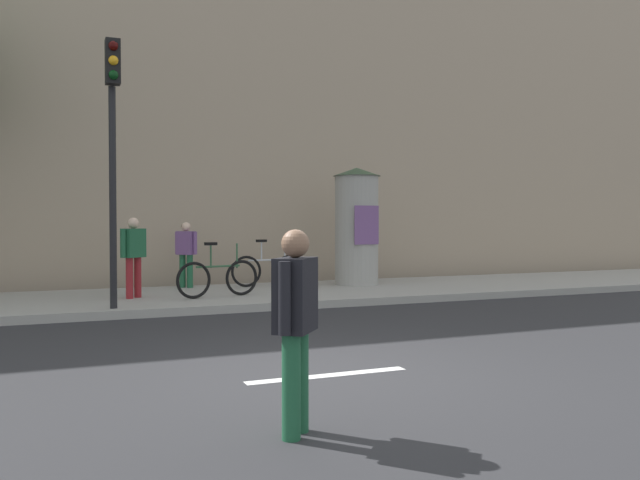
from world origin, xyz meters
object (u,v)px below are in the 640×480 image
pedestrian_near_pole (186,250)px  bicycle_upright (268,269)px  poster_column (357,225)px  pedestrian_tallest (295,317)px  pedestrian_in_dark_shirt (133,251)px  bicycle_leaning (218,277)px  traffic_light (113,130)px

pedestrian_near_pole → bicycle_upright: bearing=-12.2°
poster_column → pedestrian_tallest: bearing=-118.6°
pedestrian_in_dark_shirt → pedestrian_near_pole: (1.35, 1.68, -0.07)m
pedestrian_tallest → pedestrian_in_dark_shirt: size_ratio=0.99×
pedestrian_near_pole → bicycle_upright: 1.92m
pedestrian_tallest → bicycle_leaning: size_ratio=0.90×
poster_column → bicycle_leaning: poster_column is taller
pedestrian_in_dark_shirt → pedestrian_near_pole: bearing=51.1°
pedestrian_tallest → poster_column: bearing=61.4°
pedestrian_in_dark_shirt → bicycle_leaning: bearing=-16.8°
poster_column → pedestrian_tallest: size_ratio=1.79×
traffic_light → bicycle_upright: traffic_light is taller
bicycle_upright → pedestrian_near_pole: bearing=167.8°
poster_column → bicycle_leaning: (-3.70, -1.32, -1.03)m
traffic_light → bicycle_leaning: bearing=28.0°
traffic_light → pedestrian_tallest: size_ratio=2.91×
traffic_light → pedestrian_near_pole: traffic_light is taller
traffic_light → bicycle_upright: (3.68, 2.86, -2.65)m
traffic_light → pedestrian_tallest: 7.31m
traffic_light → bicycle_upright: 5.36m
bicycle_upright → traffic_light: bearing=-142.2°
pedestrian_in_dark_shirt → pedestrian_tallest: bearing=-88.8°
bicycle_leaning → bicycle_upright: same height
pedestrian_tallest → pedestrian_in_dark_shirt: 8.49m
traffic_light → poster_column: traffic_light is taller
bicycle_leaning → pedestrian_near_pole: bearing=95.6°
pedestrian_near_pole → bicycle_leaning: 2.21m
traffic_light → bicycle_leaning: (2.07, 1.10, -2.65)m
pedestrian_tallest → pedestrian_near_pole: (1.17, 10.16, 0.11)m
traffic_light → bicycle_upright: bearing=37.8°
pedestrian_in_dark_shirt → bicycle_upright: bearing=22.0°
pedestrian_in_dark_shirt → bicycle_upright: pedestrian_in_dark_shirt is taller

